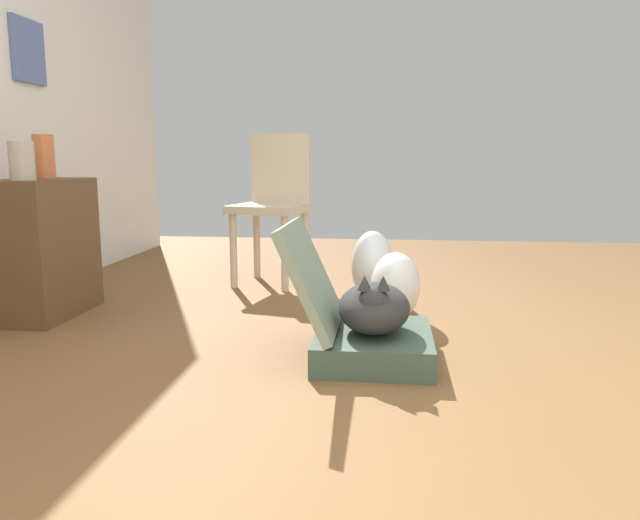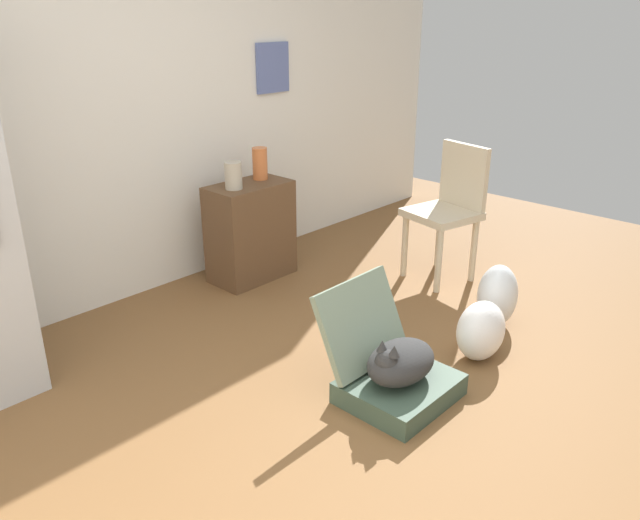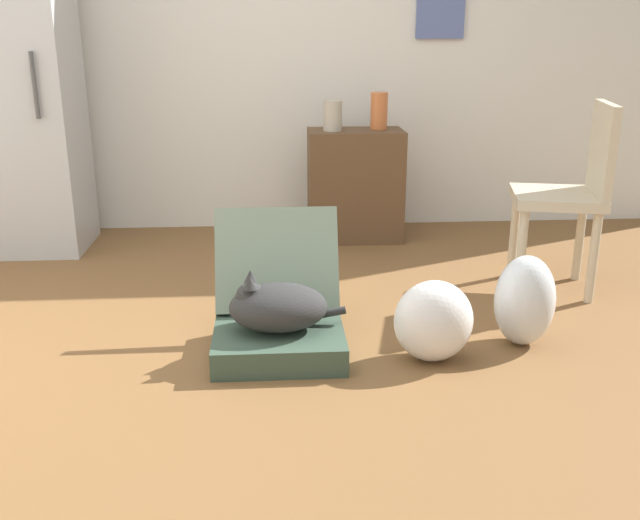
% 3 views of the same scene
% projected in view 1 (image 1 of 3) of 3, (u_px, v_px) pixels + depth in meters
% --- Properties ---
extents(ground_plane, '(7.68, 7.68, 0.00)m').
position_uv_depth(ground_plane, '(422.00, 381.00, 2.17)').
color(ground_plane, brown).
rests_on(ground_plane, ground).
extents(suitcase_base, '(0.53, 0.45, 0.11)m').
position_uv_depth(suitcase_base, '(373.00, 345.00, 2.41)').
color(suitcase_base, '#384C3D').
rests_on(suitcase_base, ground).
extents(suitcase_lid, '(0.53, 0.22, 0.43)m').
position_uv_depth(suitcase_lid, '(311.00, 277.00, 2.39)').
color(suitcase_lid, gray).
rests_on(suitcase_lid, suitcase_base).
extents(cat, '(0.48, 0.28, 0.25)m').
position_uv_depth(cat, '(374.00, 307.00, 2.37)').
color(cat, '#2D2D2D').
rests_on(cat, suitcase_base).
extents(plastic_bag_white, '(0.32, 0.24, 0.33)m').
position_uv_depth(plastic_bag_white, '(395.00, 286.00, 2.98)').
color(plastic_bag_white, white).
rests_on(plastic_bag_white, ground).
extents(plastic_bag_clear, '(0.25, 0.23, 0.39)m').
position_uv_depth(plastic_bag_clear, '(372.00, 266.00, 3.39)').
color(plastic_bag_clear, silver).
rests_on(plastic_bag_clear, ground).
extents(side_table, '(0.58, 0.33, 0.68)m').
position_uv_depth(side_table, '(42.00, 248.00, 3.04)').
color(side_table, brown).
rests_on(side_table, ground).
extents(vase_tall, '(0.11, 0.11, 0.18)m').
position_uv_depth(vase_tall, '(22.00, 161.00, 2.83)').
color(vase_tall, '#B7AD99').
rests_on(vase_tall, side_table).
extents(vase_short, '(0.10, 0.10, 0.22)m').
position_uv_depth(vase_short, '(44.00, 156.00, 3.11)').
color(vase_short, '#CC6B38').
rests_on(vase_short, side_table).
extents(chair, '(0.50, 0.51, 0.94)m').
position_uv_depth(chair, '(274.00, 201.00, 3.83)').
color(chair, beige).
rests_on(chair, ground).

